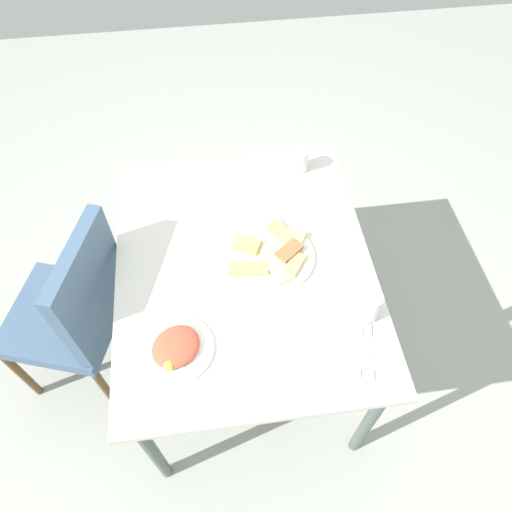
{
  "coord_description": "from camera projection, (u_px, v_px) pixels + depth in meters",
  "views": [
    {
      "loc": [
        -0.97,
        0.09,
        2.13
      ],
      "look_at": [
        0.0,
        -0.04,
        0.76
      ],
      "focal_mm": 33.26,
      "sensor_mm": 36.0,
      "label": 1
    }
  ],
  "objects": [
    {
      "name": "paper_napkin",
      "position": [
        364.0,
        353.0,
        1.5
      ],
      "size": [
        0.13,
        0.13,
        0.0
      ],
      "primitive_type": "cube",
      "rotation": [
        0.0,
        0.0,
        -0.16
      ],
      "color": "white",
      "rests_on": "dining_table"
    },
    {
      "name": "soda_can",
      "position": [
        370.0,
        307.0,
        1.53
      ],
      "size": [
        0.09,
        0.09,
        0.12
      ],
      "primitive_type": "cylinder",
      "rotation": [
        0.0,
        0.0,
        3.57
      ],
      "color": "silver",
      "rests_on": "dining_table"
    },
    {
      "name": "salad_plate_greens",
      "position": [
        176.0,
        348.0,
        1.5
      ],
      "size": [
        0.24,
        0.24,
        0.04
      ],
      "color": "white",
      "rests_on": "dining_table"
    },
    {
      "name": "ground_plane",
      "position": [
        247.0,
        349.0,
        2.3
      ],
      "size": [
        6.0,
        6.0,
        0.0
      ],
      "primitive_type": "plane",
      "color": "#A3A69D"
    },
    {
      "name": "pide_platter",
      "position": [
        274.0,
        255.0,
        1.71
      ],
      "size": [
        0.31,
        0.32,
        0.04
      ],
      "color": "white",
      "rests_on": "dining_table"
    },
    {
      "name": "dining_chair",
      "position": [
        76.0,
        308.0,
        1.82
      ],
      "size": [
        0.53,
        0.53,
        0.93
      ],
      "color": "#435D79",
      "rests_on": "ground_plane"
    },
    {
      "name": "fork",
      "position": [
        370.0,
        351.0,
        1.5
      ],
      "size": [
        0.19,
        0.06,
        0.0
      ],
      "primitive_type": "cube",
      "rotation": [
        0.0,
        0.0,
        -0.23
      ],
      "color": "silver",
      "rests_on": "paper_napkin"
    },
    {
      "name": "spoon",
      "position": [
        359.0,
        353.0,
        1.5
      ],
      "size": [
        0.17,
        0.07,
        0.0
      ],
      "primitive_type": "cube",
      "rotation": [
        0.0,
        0.0,
        -0.31
      ],
      "color": "silver",
      "rests_on": "paper_napkin"
    },
    {
      "name": "dining_table",
      "position": [
        245.0,
        275.0,
        1.77
      ],
      "size": [
        1.13,
        0.92,
        0.73
      ],
      "color": "silver",
      "rests_on": "ground_plane"
    },
    {
      "name": "drinking_glass",
      "position": [
        300.0,
        160.0,
        1.94
      ],
      "size": [
        0.07,
        0.07,
        0.1
      ],
      "primitive_type": "cylinder",
      "color": "silver",
      "rests_on": "dining_table"
    }
  ]
}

